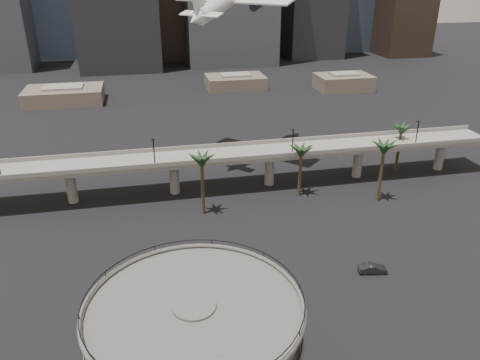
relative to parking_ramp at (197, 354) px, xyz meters
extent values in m
torus|color=black|center=(0.00, 0.00, -0.79)|extent=(21.80, 21.80, 0.10)
cylinder|color=#4B4846|center=(0.00, 0.00, 1.94)|extent=(22.00, 22.00, 0.45)
torus|color=#4B4846|center=(0.00, 0.00, 2.41)|extent=(22.20, 22.20, 0.50)
torus|color=black|center=(0.00, 0.00, 3.21)|extent=(21.80, 21.80, 0.10)
cylinder|color=#4B4846|center=(0.00, 0.00, 5.94)|extent=(22.00, 22.00, 0.45)
torus|color=#4B4846|center=(0.00, 0.00, 6.41)|extent=(22.20, 22.20, 0.50)
torus|color=black|center=(0.00, 0.00, 7.21)|extent=(21.80, 21.80, 0.10)
cube|color=slate|center=(13.00, 59.00, -1.84)|extent=(130.00, 9.00, 0.90)
cube|color=slate|center=(13.00, 54.50, -0.94)|extent=(130.00, 0.30, 1.00)
cube|color=slate|center=(13.00, 63.50, -0.94)|extent=(130.00, 0.30, 1.00)
cylinder|color=slate|center=(-20.00, 59.00, -6.04)|extent=(2.20, 2.20, 8.00)
cylinder|color=slate|center=(2.00, 59.00, -6.04)|extent=(2.20, 2.20, 8.00)
cylinder|color=slate|center=(24.00, 59.00, -6.04)|extent=(2.20, 2.20, 8.00)
cylinder|color=slate|center=(46.00, 59.00, -6.04)|extent=(2.20, 2.20, 8.00)
cylinder|color=slate|center=(68.00, 59.00, -6.04)|extent=(2.20, 2.20, 8.00)
cylinder|color=black|center=(-2.00, 55.00, 1.66)|extent=(0.24, 0.24, 6.00)
cylinder|color=black|center=(28.00, 55.00, 1.66)|extent=(0.24, 0.24, 6.00)
cylinder|color=black|center=(58.00, 55.00, 1.66)|extent=(0.24, 0.24, 6.00)
cylinder|color=#4B3920|center=(7.00, 48.00, -3.76)|extent=(0.70, 0.70, 12.15)
ellipsoid|color=#193417|center=(7.00, 48.00, 2.71)|extent=(4.40, 4.40, 2.00)
cylinder|color=#4B3920|center=(29.00, 52.00, -4.44)|extent=(0.70, 0.70, 10.80)
ellipsoid|color=#193417|center=(29.00, 52.00, 1.36)|extent=(4.40, 4.40, 2.00)
cylinder|color=#4B3920|center=(45.00, 46.00, -3.54)|extent=(0.70, 0.70, 12.60)
ellipsoid|color=#193417|center=(45.00, 46.00, 3.16)|extent=(4.40, 4.40, 2.00)
cylinder|color=#4B3920|center=(57.00, 60.00, -4.21)|extent=(0.70, 0.70, 11.25)
ellipsoid|color=#193417|center=(57.00, 60.00, 1.81)|extent=(4.40, 4.40, 2.00)
cube|color=brown|center=(-32.00, 144.00, -7.09)|extent=(28.00, 18.00, 5.50)
cube|color=slate|center=(-32.00, 144.00, -3.94)|extent=(14.00, 9.00, 0.80)
cube|color=brown|center=(35.00, 154.00, -7.34)|extent=(24.00, 16.00, 5.00)
cube|color=slate|center=(35.00, 154.00, -4.44)|extent=(12.00, 8.00, 0.80)
cube|color=brown|center=(78.00, 142.00, -6.84)|extent=(22.00, 15.00, 6.00)
cube|color=slate|center=(78.00, 142.00, -3.44)|extent=(11.00, 7.50, 0.80)
cube|color=#364153|center=(-42.00, 249.00, 12.73)|extent=(30.00, 30.00, 45.14)
cube|color=gray|center=(68.00, 244.00, 9.91)|extent=(24.00, 24.00, 39.50)
cube|color=#2D2119|center=(143.00, 214.00, 17.44)|extent=(26.00, 26.00, 54.54)
cube|color=gray|center=(31.00, 264.00, 8.03)|extent=(22.00, 22.00, 35.73)
cone|color=silver|center=(8.90, 65.85, 26.61)|extent=(5.46, 5.42, 4.19)
cube|color=silver|center=(10.24, 67.13, 27.59)|extent=(8.87, 9.16, 0.95)
cube|color=silver|center=(9.65, 66.57, 30.36)|extent=(3.71, 3.55, 6.37)
cylinder|color=#232328|center=(16.16, 80.58, 29.04)|extent=(4.85, 4.76, 3.21)
cylinder|color=#232328|center=(23.97, 72.35, 29.04)|extent=(4.85, 4.76, 3.21)
imported|color=red|center=(11.92, 20.50, -9.10)|extent=(4.51, 2.30, 1.47)
imported|color=black|center=(31.85, 21.76, -9.05)|extent=(4.96, 2.40, 1.57)
camera|label=1|loc=(-3.11, -36.93, 37.00)|focal=35.00mm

